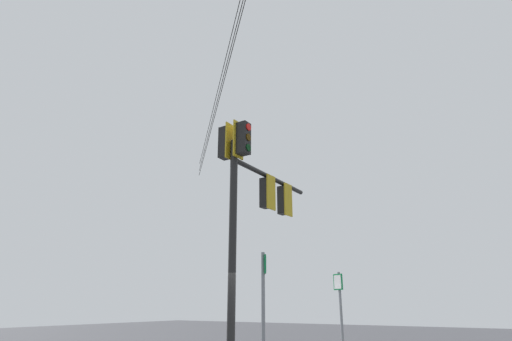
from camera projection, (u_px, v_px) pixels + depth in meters
name	position (u px, v px, depth m)	size (l,w,h in m)	color
signal_mast_assembly	(251.00, 195.00, 11.41)	(4.24, 0.96, 6.54)	black
route_sign_primary	(264.00, 315.00, 7.51)	(0.23, 0.17, 2.71)	slate
route_sign_secondary	(341.00, 312.00, 10.56)	(0.17, 0.31, 2.58)	slate
overhead_wire_span	(231.00, 48.00, 13.45)	(18.51, 18.19, 0.87)	black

